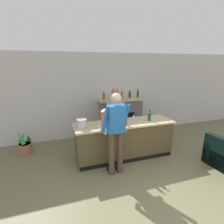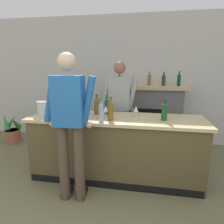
{
  "view_description": "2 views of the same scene",
  "coord_description": "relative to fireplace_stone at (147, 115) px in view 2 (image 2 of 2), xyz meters",
  "views": [
    {
      "loc": [
        -1.63,
        -1.86,
        2.4
      ],
      "look_at": [
        -0.22,
        2.45,
        1.14
      ],
      "focal_mm": 28.0,
      "sensor_mm": 36.0,
      "label": 1
    },
    {
      "loc": [
        0.44,
        -0.75,
        1.68
      ],
      "look_at": [
        -0.12,
        2.33,
        0.96
      ],
      "focal_mm": 32.0,
      "sensor_mm": 36.0,
      "label": 2
    }
  ],
  "objects": [
    {
      "name": "wine_bottle_rose_blush",
      "position": [
        -0.5,
        -1.6,
        0.44
      ],
      "size": [
        0.08,
        0.08,
        0.33
      ],
      "color": "brown",
      "rests_on": "bar_counter"
    },
    {
      "name": "wine_glass_mid_counter",
      "position": [
        -1.17,
        -1.7,
        0.41
      ],
      "size": [
        0.08,
        0.08,
        0.17
      ],
      "color": "silver",
      "rests_on": "bar_counter"
    },
    {
      "name": "fireplace_stone",
      "position": [
        0.0,
        0.0,
        0.0
      ],
      "size": [
        1.55,
        0.52,
        1.59
      ],
      "color": "slate",
      "rests_on": "ground_plane"
    },
    {
      "name": "person_bartender",
      "position": [
        -0.5,
        -0.79,
        0.32
      ],
      "size": [
        0.66,
        0.32,
        1.76
      ],
      "color": "#3E393E",
      "rests_on": "ground_plane"
    },
    {
      "name": "person_customer",
      "position": [
        -0.91,
        -2.05,
        0.36
      ],
      "size": [
        0.66,
        0.32,
        1.84
      ],
      "color": "#4D3C2F",
      "rests_on": "ground_plane"
    },
    {
      "name": "wine_bottle_chardonnay_pale",
      "position": [
        -0.77,
        -1.3,
        0.43
      ],
      "size": [
        0.08,
        0.08,
        0.3
      ],
      "color": "brown",
      "rests_on": "bar_counter"
    },
    {
      "name": "ice_bucket_steel",
      "position": [
        -1.55,
        -1.46,
        0.4
      ],
      "size": [
        0.24,
        0.24,
        0.21
      ],
      "color": "silver",
      "rests_on": "bar_counter"
    },
    {
      "name": "wine_glass_front_right",
      "position": [
        -0.17,
        -1.34,
        0.41
      ],
      "size": [
        0.07,
        0.07,
        0.16
      ],
      "color": "silver",
      "rests_on": "bar_counter"
    },
    {
      "name": "potted_plant_corner",
      "position": [
        -2.99,
        -0.41,
        -0.42
      ],
      "size": [
        0.38,
        0.42,
        0.67
      ],
      "color": "#A35B41",
      "rests_on": "ground_plane"
    },
    {
      "name": "wine_bottle_riesling_slim",
      "position": [
        -0.62,
        -1.28,
        0.43
      ],
      "size": [
        0.07,
        0.07,
        0.3
      ],
      "color": "#115129",
      "rests_on": "bar_counter"
    },
    {
      "name": "wine_glass_near_bucket",
      "position": [
        -0.59,
        -1.49,
        0.42
      ],
      "size": [
        0.08,
        0.08,
        0.18
      ],
      "color": "silver",
      "rests_on": "bar_counter"
    },
    {
      "name": "wine_glass_by_dispenser",
      "position": [
        -1.63,
        -1.28,
        0.4
      ],
      "size": [
        0.08,
        0.08,
        0.15
      ],
      "color": "silver",
      "rests_on": "bar_counter"
    },
    {
      "name": "wine_bottle_merlot_tall",
      "position": [
        0.23,
        -1.47,
        0.43
      ],
      "size": [
        0.08,
        0.08,
        0.29
      ],
      "color": "#184820",
      "rests_on": "bar_counter"
    },
    {
      "name": "wine_bottle_port_short",
      "position": [
        -0.61,
        -1.69,
        0.43
      ],
      "size": [
        0.07,
        0.07,
        0.3
      ],
      "color": "#9CA8BC",
      "rests_on": "bar_counter"
    },
    {
      "name": "copper_dispenser",
      "position": [
        -1.0,
        -1.56,
        0.52
      ],
      "size": [
        0.23,
        0.27,
        0.45
      ],
      "color": "#BB623F",
      "rests_on": "bar_counter"
    },
    {
      "name": "bar_counter",
      "position": [
        -0.46,
        -1.42,
        -0.18
      ],
      "size": [
        2.56,
        0.75,
        0.95
      ],
      "color": "brown",
      "rests_on": "ground_plane"
    },
    {
      "name": "wall_back_panel",
      "position": [
        -0.44,
        0.26,
        0.72
      ],
      "size": [
        12.0,
        0.07,
        2.75
      ],
      "color": "silver",
      "rests_on": "ground_plane"
    }
  ]
}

